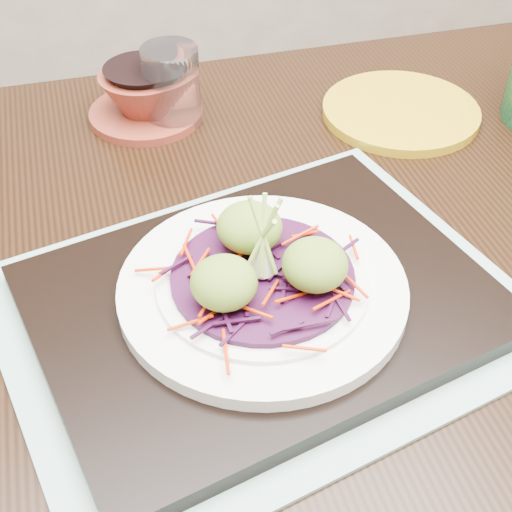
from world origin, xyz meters
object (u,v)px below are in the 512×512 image
object	(u,v)px
water_glass	(172,86)
yellow_plate	(401,111)
dining_table	(256,350)
terracotta_bowl_set	(144,98)
serving_tray	(262,301)
white_plate	(263,287)

from	to	relation	value
water_glass	yellow_plate	world-z (taller)	water_glass
dining_table	water_glass	xyz separation A→B (m)	(-0.02, 0.29, 0.15)
terracotta_bowl_set	serving_tray	bearing A→B (deg)	-83.11
dining_table	water_glass	size ratio (longest dim) A/B	13.80
yellow_plate	water_glass	bearing A→B (deg)	166.78
terracotta_bowl_set	yellow_plate	world-z (taller)	terracotta_bowl_set
dining_table	white_plate	bearing A→B (deg)	-99.20
serving_tray	white_plate	bearing A→B (deg)	-12.30
water_glass	yellow_plate	distance (m)	0.28
serving_tray	water_glass	distance (m)	0.34
serving_tray	yellow_plate	xyz separation A→B (m)	(0.26, 0.27, -0.01)
white_plate	terracotta_bowl_set	xyz separation A→B (m)	(-0.04, 0.35, -0.00)
white_plate	yellow_plate	bearing A→B (deg)	46.59
serving_tray	white_plate	xyz separation A→B (m)	(0.00, 0.00, 0.02)
dining_table	water_glass	world-z (taller)	water_glass
water_glass	serving_tray	bearing A→B (deg)	-88.06
water_glass	dining_table	bearing A→B (deg)	-86.13
dining_table	serving_tray	world-z (taller)	serving_tray
dining_table	water_glass	distance (m)	0.33
dining_table	yellow_plate	distance (m)	0.35
serving_tray	yellow_plate	distance (m)	0.37
dining_table	terracotta_bowl_set	xyz separation A→B (m)	(-0.05, 0.31, 0.13)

